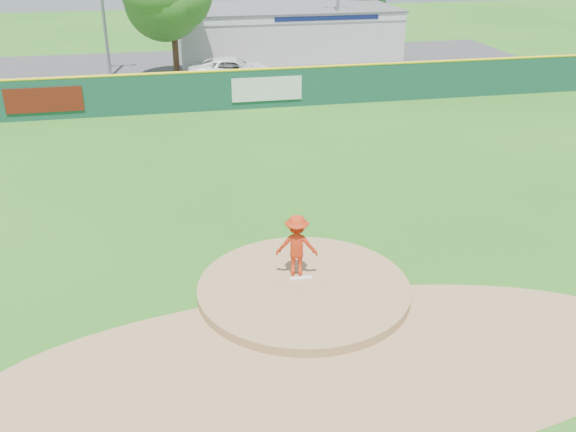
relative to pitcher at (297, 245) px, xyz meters
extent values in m
plane|color=#286B19|center=(0.06, -0.59, -1.10)|extent=(120.00, 120.00, 0.00)
cylinder|color=#9E774C|center=(0.06, -0.59, -1.10)|extent=(5.50, 5.50, 0.50)
cube|color=white|center=(0.06, -0.29, -0.83)|extent=(0.60, 0.15, 0.04)
cylinder|color=#9E774C|center=(0.06, -3.59, -1.09)|extent=(15.40, 15.40, 0.01)
cube|color=#38383A|center=(0.06, 26.41, -1.09)|extent=(44.00, 16.00, 0.02)
imported|color=red|center=(0.00, 0.00, 0.00)|extent=(1.22, 0.88, 1.70)
imported|color=white|center=(1.31, 23.34, -0.35)|extent=(5.48, 3.05, 1.45)
cube|color=silver|center=(6.06, 31.41, 0.50)|extent=(15.00, 8.00, 3.20)
cube|color=white|center=(6.06, 27.39, 1.90)|extent=(15.00, 0.06, 0.55)
cube|color=#0F194C|center=(8.06, 27.35, 1.90)|extent=(7.00, 0.03, 0.28)
cube|color=#59595B|center=(6.06, 31.41, 2.15)|extent=(15.20, 8.20, 0.12)
cube|color=#5D180D|center=(-8.54, 17.33, -0.10)|extent=(3.60, 0.04, 1.20)
cube|color=silver|center=(2.27, 17.33, -0.10)|extent=(3.60, 0.04, 1.20)
cube|color=#144334|center=(0.06, 17.41, -0.10)|extent=(40.00, 0.10, 2.00)
cylinder|color=yellow|center=(0.06, 17.41, 0.90)|extent=(40.00, 0.14, 0.14)
cylinder|color=#382314|center=(-1.94, 24.41, 0.20)|extent=(0.36, 0.36, 2.60)
sphere|color=#387F23|center=(-1.94, 24.41, 3.46)|extent=(5.60, 5.60, 5.60)
cylinder|color=#382314|center=(13.06, 35.41, -0.30)|extent=(0.40, 0.40, 1.60)
camera|label=1|loc=(-3.24, -14.48, 7.72)|focal=40.00mm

